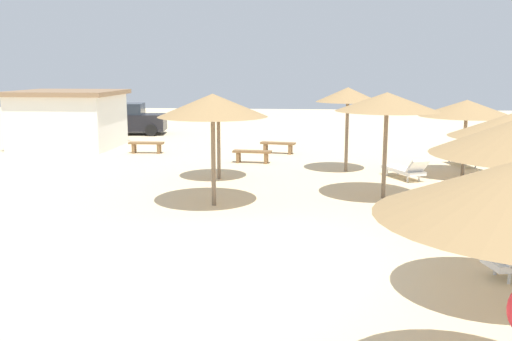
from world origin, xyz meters
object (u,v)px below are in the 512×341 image
(parasol_2, at_px, (467,108))
(parasol_5, at_px, (213,106))
(bench_1, at_px, (146,145))
(parasol_1, at_px, (348,95))
(lounger_4, at_px, (457,207))
(parasol_4, at_px, (512,126))
(lounger_1, at_px, (405,169))
(parasol_6, at_px, (387,102))
(parasol_7, at_px, (218,107))
(bench_2, at_px, (252,154))
(beach_cabana, at_px, (69,119))
(lounger_2, at_px, (464,158))
(bench_0, at_px, (278,146))
(parked_car, at_px, (128,120))

(parasol_2, xyz_separation_m, parasol_5, (-7.76, -4.91, 0.37))
(bench_1, bearing_deg, parasol_2, -18.20)
(parasol_1, height_order, lounger_4, parasol_1)
(parasol_1, relative_size, parasol_5, 1.00)
(parasol_4, bearing_deg, parasol_1, 108.56)
(lounger_1, bearing_deg, parasol_6, -110.31)
(parasol_5, height_order, parasol_7, parasol_5)
(parasol_7, bearing_deg, parasol_5, -82.85)
(parasol_1, relative_size, parasol_4, 1.08)
(lounger_1, relative_size, bench_1, 1.29)
(bench_2, relative_size, beach_cabana, 0.33)
(parasol_7, distance_m, lounger_1, 6.54)
(lounger_1, height_order, bench_2, lounger_1)
(lounger_2, bearing_deg, parasol_2, -105.73)
(parasol_1, height_order, bench_1, parasol_1)
(bench_2, bearing_deg, parasol_2, -14.85)
(bench_0, bearing_deg, lounger_1, -48.84)
(parasol_7, distance_m, bench_1, 6.97)
(parasol_5, distance_m, parked_car, 17.52)
(bench_1, bearing_deg, bench_0, 4.73)
(parasol_2, xyz_separation_m, parasol_4, (-1.15, -7.69, 0.19))
(lounger_4, relative_size, bench_2, 1.21)
(lounger_2, height_order, bench_1, lounger_2)
(parasol_6, bearing_deg, bench_0, 113.18)
(parasol_6, relative_size, lounger_1, 1.53)
(parasol_4, distance_m, beach_cabana, 19.96)
(parasol_5, relative_size, parasol_6, 1.00)
(bench_2, distance_m, parked_car, 11.82)
(parasol_1, xyz_separation_m, parasol_2, (3.92, -0.55, -0.40))
(parasol_1, xyz_separation_m, parasol_7, (-4.30, -1.82, -0.33))
(parasol_2, relative_size, parasol_5, 1.05)
(lounger_2, bearing_deg, beach_cabana, 168.85)
(parasol_2, height_order, bench_2, parasol_2)
(parasol_4, relative_size, parasol_5, 0.92)
(parasol_5, height_order, bench_0, parasol_5)
(lounger_1, bearing_deg, beach_cabana, 157.09)
(bench_2, relative_size, parked_car, 0.37)
(lounger_4, bearing_deg, parasol_6, 123.71)
(lounger_1, xyz_separation_m, lounger_4, (0.41, -5.14, 0.00))
(bench_2, bearing_deg, beach_cabana, 159.33)
(parasol_1, relative_size, bench_0, 1.93)
(beach_cabana, bearing_deg, parasol_5, -50.23)
(parasol_7, relative_size, bench_1, 1.80)
(bench_0, bearing_deg, parasol_5, -97.10)
(parasol_7, height_order, parked_car, parasol_7)
(lounger_4, height_order, bench_1, lounger_4)
(bench_0, relative_size, parked_car, 0.37)
(parasol_4, relative_size, bench_1, 1.82)
(lounger_4, relative_size, parked_car, 0.44)
(parasol_1, height_order, parasol_4, parasol_1)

